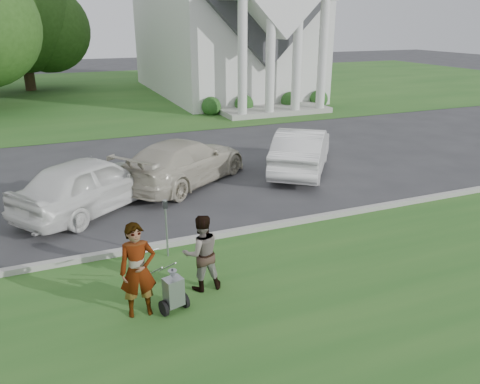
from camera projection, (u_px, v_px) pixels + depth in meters
ground at (209, 251)px, 10.84m from camera, size 120.00×120.00×0.00m
grass_strip at (264, 323)px, 8.24m from camera, size 80.00×7.00×0.01m
church_lawn at (90, 93)px, 34.26m from camera, size 80.00×30.00×0.01m
curb at (201, 238)px, 11.29m from camera, size 80.00×0.18×0.15m
church at (223, 6)px, 32.05m from camera, size 9.19×19.00×24.10m
tree_back at (21, 24)px, 33.79m from camera, size 9.61×7.60×8.89m
striping_cart at (173, 292)px, 8.46m from camera, size 0.65×1.06×0.92m
person_left at (138, 271)px, 8.21m from camera, size 0.68×0.48×1.77m
person_right at (202, 253)px, 9.06m from camera, size 0.78×0.62×1.56m
parking_meter_near at (166, 222)px, 10.28m from camera, size 0.10×0.09×1.37m
car_b at (92, 183)px, 12.93m from camera, size 4.78×4.18×1.56m
car_c at (184, 162)px, 15.10m from camera, size 5.23×4.61×1.45m
car_d at (301, 150)px, 16.33m from camera, size 4.05×4.68×1.52m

